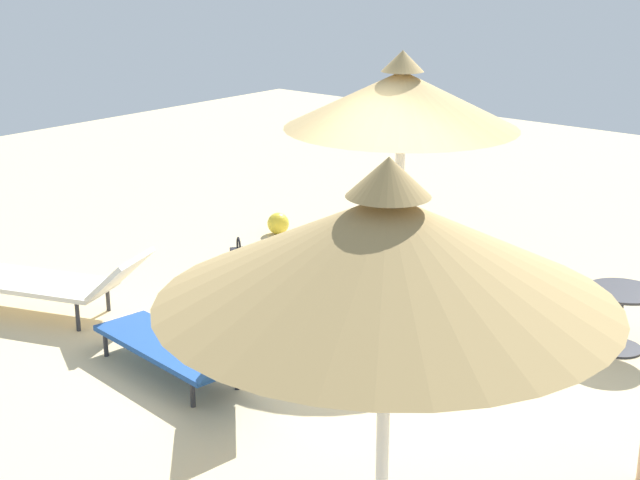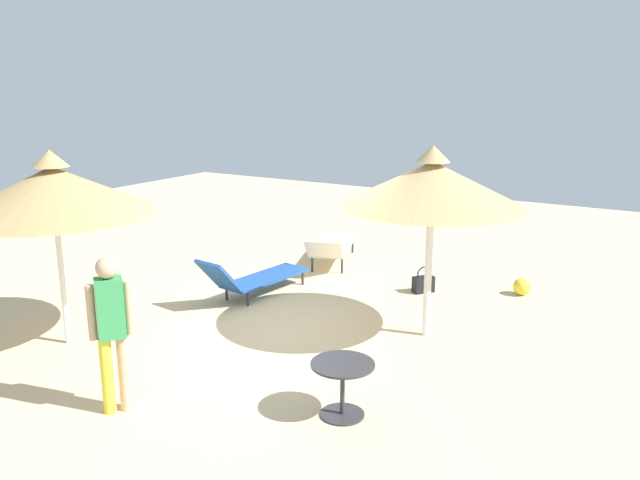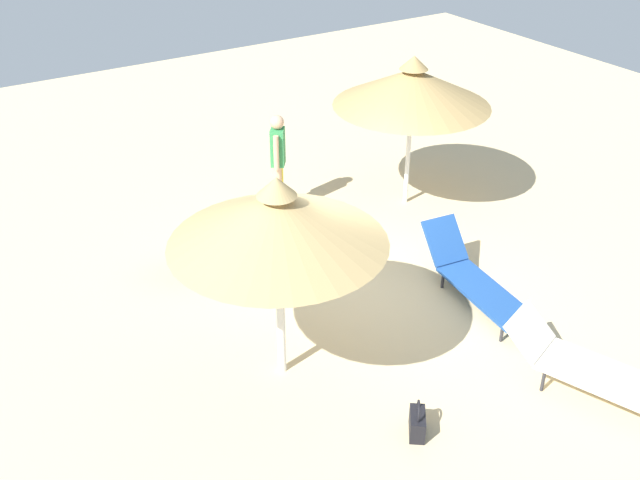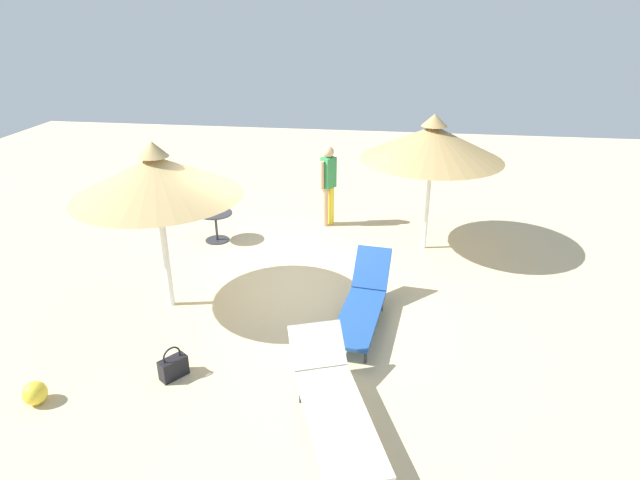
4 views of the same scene
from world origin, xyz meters
The scene contains 8 objects.
ground centered at (0.00, 0.00, -0.05)m, with size 24.00×24.00×0.10m, color beige.
parasol_umbrella_near_left centered at (-0.89, 1.69, 2.13)m, with size 2.49×2.49×2.64m.
parasol_umbrella_far_left centered at (1.85, -2.37, 2.09)m, with size 2.60×2.60×2.61m.
lounge_chair_front centered at (-0.96, -1.35, 0.33)m, with size 2.18×0.81×0.82m.
lounge_chair_far_right centered at (-3.23, -1.17, 0.38)m, with size 2.29×1.39×0.75m.
person_standing_back centered at (2.78, -0.35, 0.99)m, with size 0.39×0.34×1.72m.
handbag centered at (-2.62, 0.96, 0.15)m, with size 0.39×0.35×0.45m.
side_table_round centered at (1.63, 1.75, 0.41)m, with size 0.68×0.68×0.60m.
Camera 3 is at (-7.10, 5.06, 6.04)m, focal length 41.44 mm.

